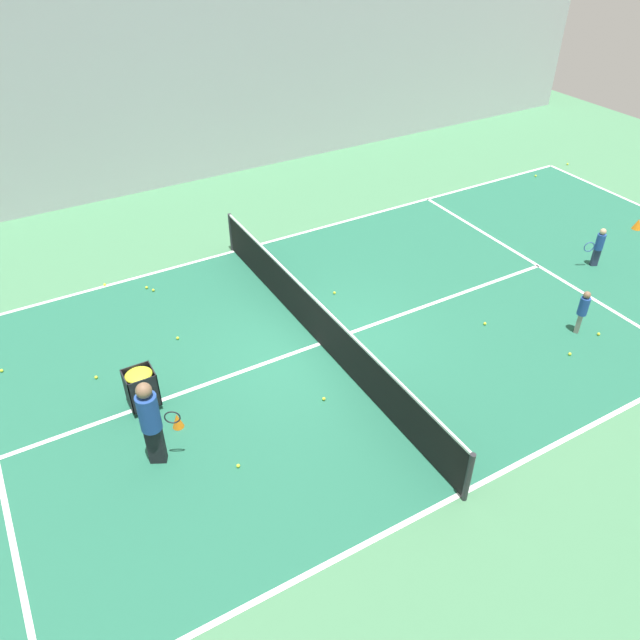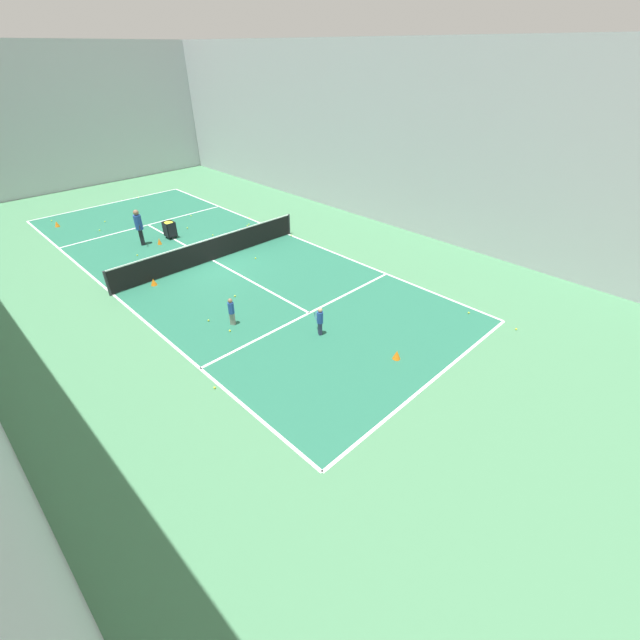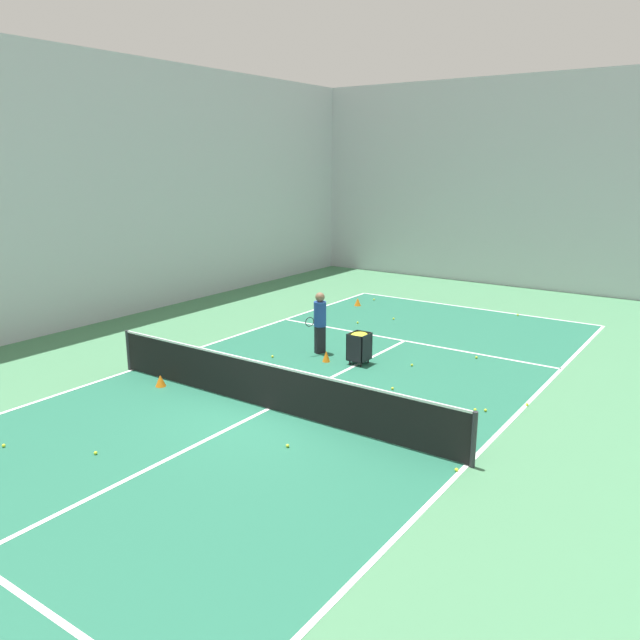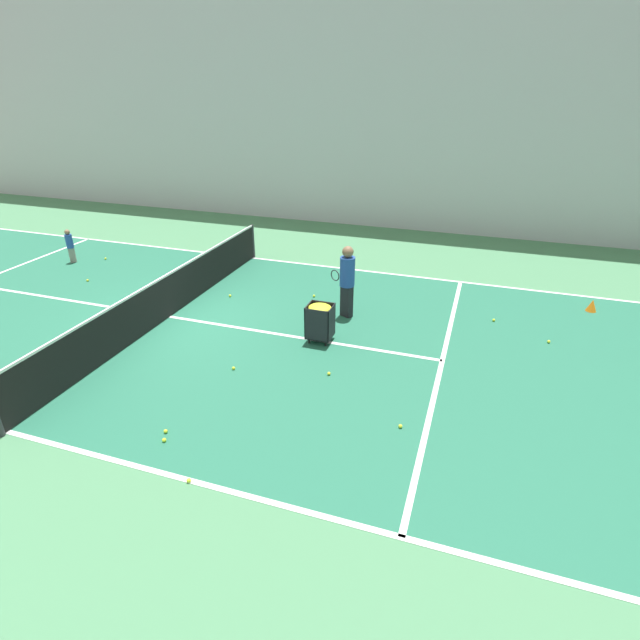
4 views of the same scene
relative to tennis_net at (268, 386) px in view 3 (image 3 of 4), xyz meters
name	(u,v)px [view 3 (image 3 of 4)]	position (x,y,z in m)	size (l,w,h in m)	color
ground_plane	(269,409)	(0.00, 0.00, -0.57)	(38.51, 38.51, 0.00)	#477F56
court_playing_area	(269,409)	(0.00, 0.00, -0.56)	(9.49, 24.35, 0.00)	#23664C
line_baseline_far	(471,308)	(0.00, 12.17, -0.56)	(9.49, 0.10, 0.00)	white
line_sideline_left	(132,370)	(-4.74, 0.00, -0.56)	(0.10, 24.35, 0.00)	white
line_sideline_right	(467,465)	(4.74, 0.00, -0.56)	(0.10, 24.35, 0.00)	white
line_service_far	(405,341)	(0.00, 6.69, -0.56)	(9.49, 0.10, 0.00)	white
line_centre_service	(269,409)	(0.00, 0.00, -0.56)	(0.10, 13.39, 0.00)	white
hall_enclosure_left	(8,195)	(-9.90, 0.00, 3.93)	(0.15, 34.81, 8.99)	silver
hall_enclosure_far	(522,184)	(0.00, 17.33, 3.93)	(19.65, 0.15, 8.99)	silver
tennis_net	(268,386)	(0.00, 0.00, 0.00)	(9.79, 0.10, 1.09)	#2D2D33
coach_at_net	(320,319)	(-1.47, 4.16, 0.47)	(0.49, 0.72, 1.81)	black
ball_cart	(359,342)	(-0.01, 3.96, 0.06)	(0.51, 0.56, 0.90)	black
training_cone_0	(160,381)	(-3.15, -0.41, -0.41)	(0.26, 0.26, 0.30)	orange
training_cone_2	(358,302)	(-3.76, 10.01, -0.41)	(0.26, 0.26, 0.31)	orange
training_cone_3	(326,356)	(-0.86, 3.59, -0.40)	(0.22, 0.22, 0.32)	orange
tennis_ball_1	(476,357)	(2.51, 6.26, -0.53)	(0.07, 0.07, 0.07)	yellow
tennis_ball_2	(272,356)	(-2.33, 3.01, -0.53)	(0.07, 0.07, 0.07)	yellow
tennis_ball_3	(240,383)	(-1.60, 0.84, -0.53)	(0.07, 0.07, 0.07)	yellow
tennis_ball_4	(4,446)	(-3.05, -4.50, -0.53)	(0.07, 0.07, 0.07)	yellow
tennis_ball_5	(374,300)	(-3.71, 11.20, -0.53)	(0.07, 0.07, 0.07)	yellow
tennis_ball_7	(393,388)	(1.73, 2.69, -0.53)	(0.07, 0.07, 0.07)	yellow
tennis_ball_8	(358,323)	(-2.32, 7.68, -0.53)	(0.07, 0.07, 0.07)	yellow
tennis_ball_9	(527,404)	(4.77, 3.54, -0.53)	(0.07, 0.07, 0.07)	yellow
tennis_ball_11	(412,365)	(1.30, 4.60, -0.53)	(0.07, 0.07, 0.07)	yellow
tennis_ball_12	(457,470)	(4.68, -0.33, -0.53)	(0.07, 0.07, 0.07)	yellow
tennis_ball_13	(96,453)	(-1.29, -3.66, -0.53)	(0.07, 0.07, 0.07)	yellow
tennis_ball_14	(475,410)	(3.91, 2.55, -0.53)	(0.07, 0.07, 0.07)	yellow
tennis_ball_15	(485,410)	(4.11, 2.66, -0.53)	(0.07, 0.07, 0.07)	yellow
tennis_ball_17	(518,315)	(1.88, 11.95, -0.53)	(0.07, 0.07, 0.07)	yellow
tennis_ball_18	(394,319)	(-1.57, 8.87, -0.53)	(0.07, 0.07, 0.07)	yellow
tennis_ball_19	(288,446)	(1.55, -1.31, -0.53)	(0.07, 0.07, 0.07)	yellow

